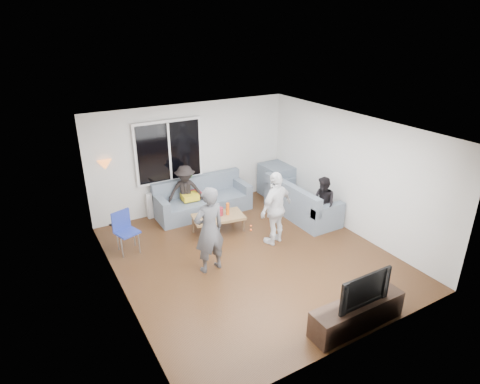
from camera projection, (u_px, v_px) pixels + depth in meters
floor at (251, 257)px, 8.01m from camera, size 5.00×5.50×0.04m
ceiling at (252, 127)px, 6.98m from camera, size 5.00×5.50×0.04m
wall_back at (192, 157)px, 9.71m from camera, size 5.00×0.04×2.60m
wall_front at (361, 270)px, 5.29m from camera, size 5.00×0.04×2.60m
wall_left at (116, 228)px, 6.34m from camera, size 0.04×5.50×2.60m
wall_right at (351, 173)px, 8.65m from camera, size 0.04×5.50×2.60m
window_frame at (169, 151)px, 9.27m from camera, size 1.62×0.06×1.47m
window_glass at (169, 152)px, 9.24m from camera, size 1.50×0.02×1.35m
window_mullion at (170, 152)px, 9.23m from camera, size 0.05×0.03×1.35m
radiator at (173, 201)px, 9.72m from camera, size 1.30×0.12×0.62m
potted_plant at (189, 180)px, 9.72m from camera, size 0.20×0.17×0.33m
vase at (166, 187)px, 9.46m from camera, size 0.19×0.19×0.19m
sofa_back_section at (203, 197)px, 9.66m from camera, size 2.30×0.85×0.85m
sofa_right_section at (302, 199)px, 9.54m from camera, size 2.00×0.85×0.85m
sofa_corner at (279, 180)px, 10.69m from camera, size 0.85×0.85×0.85m
cushion_yellow at (190, 197)px, 9.45m from camera, size 0.39×0.34×0.14m
cushion_red at (193, 194)px, 9.57m from camera, size 0.37×0.31×0.13m
coffee_table at (218, 224)px, 8.85m from camera, size 1.18×0.78×0.40m
pitcher at (219, 211)px, 8.78m from camera, size 0.17×0.17×0.17m
side_chair at (127, 233)px, 8.00m from camera, size 0.50×0.50×0.86m
floor_lamp at (109, 193)px, 8.97m from camera, size 0.32×0.32×1.56m
player_left at (209, 230)px, 7.26m from camera, size 0.65×0.46×1.67m
player_right at (276, 208)px, 8.22m from camera, size 1.00×0.65×1.58m
spectator_right at (323, 203)px, 8.89m from camera, size 0.48×0.61×1.20m
spectator_back at (186, 192)px, 9.41m from camera, size 0.94×0.73×1.28m
tv_console at (357, 314)px, 6.10m from camera, size 1.60×0.40×0.44m
television at (361, 287)px, 5.90m from camera, size 0.95×0.12×0.55m
bottle_c at (215, 208)px, 8.89m from camera, size 0.07×0.07×0.19m
bottle_d at (228, 209)px, 8.78m from camera, size 0.07×0.07×0.27m
bottle_e at (228, 206)px, 9.01m from camera, size 0.07×0.07×0.18m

